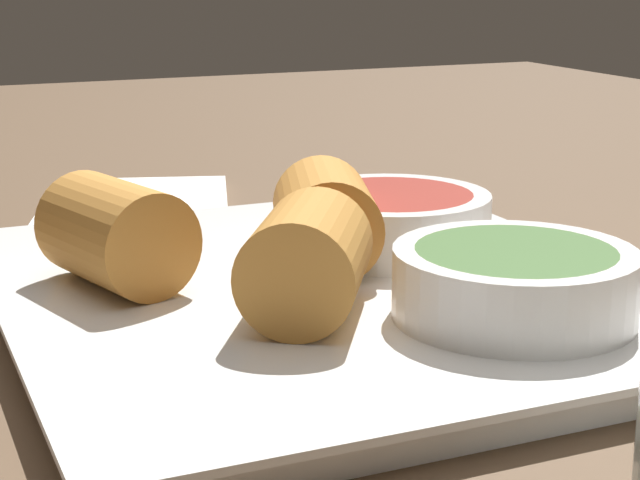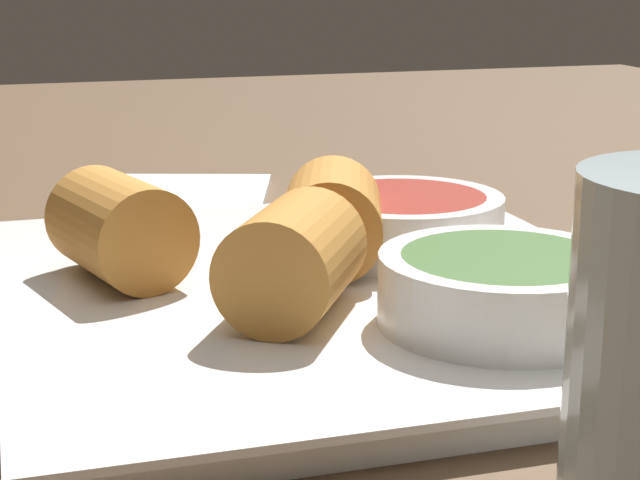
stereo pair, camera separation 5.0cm
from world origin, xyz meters
TOP-DOWN VIEW (x-y plane):
  - table_surface at (0.00, 0.00)cm, footprint 180.00×140.00cm
  - serving_plate at (1.92, -2.66)cm, footprint 29.97×27.00cm
  - roll_front_left at (-1.20, -10.95)cm, footprint 7.42×6.12cm
  - roll_front_right at (-0.31, -1.42)cm, footprint 7.44×6.31cm
  - roll_back_left at (5.78, -4.83)cm, footprint 7.67×7.13cm
  - dipping_bowl_near at (-1.43, 2.46)cm, footprint 9.48×9.48cm
  - dipping_bowl_far at (9.34, 2.32)cm, footprint 9.48×9.48cm
  - napkin at (-20.90, -5.17)cm, footprint 15.85×14.57cm

SIDE VIEW (x-z plane):
  - table_surface at x=0.00cm, z-range 0.00..2.00cm
  - napkin at x=-20.90cm, z-range 2.00..2.60cm
  - serving_plate at x=1.92cm, z-range 2.01..3.51cm
  - dipping_bowl_near at x=-1.43cm, z-range 3.62..6.36cm
  - dipping_bowl_far at x=9.34cm, z-range 3.62..6.36cm
  - roll_front_left at x=-1.20cm, z-range 3.50..8.04cm
  - roll_front_right at x=-0.31cm, z-range 3.50..8.04cm
  - roll_back_left at x=5.78cm, z-range 3.50..8.04cm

